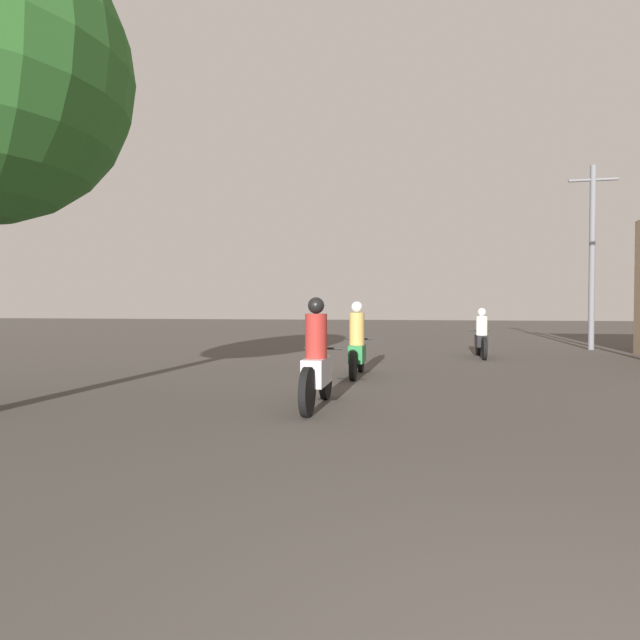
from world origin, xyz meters
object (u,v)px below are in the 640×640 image
Objects in this scene: motorcycle_black at (481,338)px; utility_pole_far at (592,253)px; motorcycle_silver at (317,364)px; motorcycle_green at (357,346)px.

utility_pole_far reaches higher than motorcycle_black.
motorcycle_silver is at bearing -122.02° from utility_pole_far.
motorcycle_silver is at bearing -121.25° from motorcycle_black.
motorcycle_green is 5.63m from motorcycle_black.
motorcycle_black is at bearing 73.83° from motorcycle_silver.
motorcycle_green is 11.40m from utility_pole_far.
motorcycle_silver is 14.24m from utility_pole_far.
utility_pole_far is (7.41, 11.85, 2.73)m from motorcycle_silver.
motorcycle_silver reaches higher than motorcycle_black.
motorcycle_silver reaches higher than motorcycle_green.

